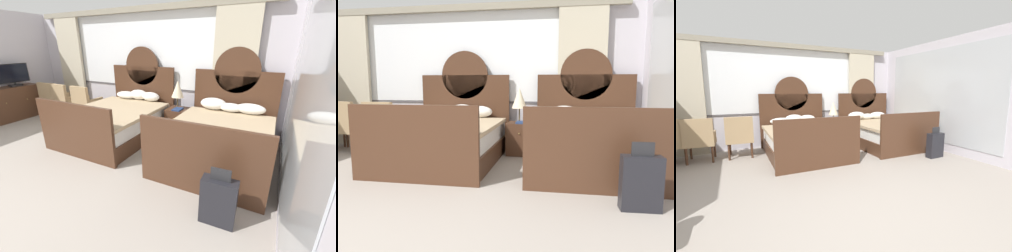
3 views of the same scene
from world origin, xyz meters
TOP-DOWN VIEW (x-y plane):
  - wall_back_window at (0.00, 4.17)m, footprint 6.65×0.22m
  - wall_right_mirror at (3.35, 1.81)m, footprint 0.08×4.77m
  - bed_near_window at (0.14, 3.03)m, footprint 1.69×2.21m
  - bed_near_mirror at (2.35, 3.03)m, footprint 1.69×2.21m
  - nightstand_between_beds at (1.24, 3.73)m, footprint 0.47×0.49m
  - table_lamp_on_nightstand at (1.21, 3.76)m, footprint 0.27×0.27m
  - book_on_nightstand at (1.27, 3.64)m, footprint 0.18×0.26m
  - dresser_minibar at (-3.08, 2.40)m, footprint 0.51×1.89m
  - tv_flatscreen at (-3.06, 2.84)m, footprint 0.20×0.78m
  - armchair_by_window_left at (-1.20, 3.41)m, footprint 0.58×0.58m
  - armchair_by_window_centre at (-1.96, 3.41)m, footprint 0.57×0.57m
  - armchair_by_window_right at (-2.45, 3.41)m, footprint 0.63×0.63m
  - suitcase_on_floor at (2.71, 1.51)m, footprint 0.39×0.18m

SIDE VIEW (x-z plane):
  - suitcase_on_floor at x=2.71m, z-range -0.06..0.62m
  - nightstand_between_beds at x=1.24m, z-range 0.00..0.56m
  - bed_near_window at x=0.14m, z-range -0.55..1.30m
  - bed_near_mirror at x=2.35m, z-range -0.55..1.30m
  - dresser_minibar at x=-3.08m, z-range 0.00..0.86m
  - armchair_by_window_left at x=-1.20m, z-range 0.04..0.97m
  - armchair_by_window_centre at x=-1.96m, z-range 0.04..0.97m
  - armchair_by_window_right at x=-2.45m, z-range 0.04..0.97m
  - book_on_nightstand at x=1.27m, z-range 0.56..0.59m
  - table_lamp_on_nightstand at x=1.21m, z-range 0.68..1.29m
  - tv_flatscreen at x=-3.06m, z-range 0.86..1.43m
  - wall_right_mirror at x=3.35m, z-range 0.00..2.70m
  - wall_back_window at x=0.00m, z-range 0.10..2.80m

